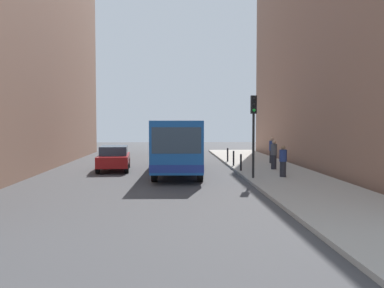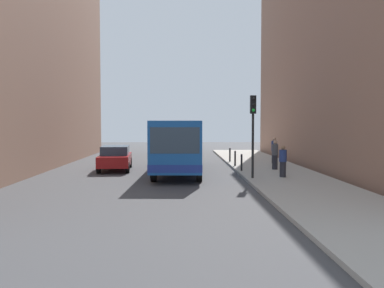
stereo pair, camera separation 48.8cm
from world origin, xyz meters
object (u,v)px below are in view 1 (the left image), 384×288
Objects in this scene: bollard_mid at (234,158)px; pedestrian_far_sidewalk at (272,150)px; car_beside_bus at (114,158)px; bollard_far at (228,155)px; bus at (179,143)px; pedestrian_near_signal at (283,161)px; traffic_light at (254,121)px; bollard_near at (241,162)px; pedestrian_mid_sidewalk at (274,155)px.

pedestrian_far_sidewalk reaches higher than bollard_mid.
car_beside_bus reaches higher than bollard_far.
bus reaches higher than pedestrian_near_signal.
traffic_light reaches higher than car_beside_bus.
bollard_far is at bearing 90.00° from bollard_mid.
pedestrian_near_signal is at bearing 164.04° from pedestrian_far_sidewalk.
pedestrian_mid_sidewalk is at bearing 18.42° from bollard_near.
bollard_near is at bearing 140.09° from pedestrian_far_sidewalk.
bollard_far is (-0.10, 8.89, -2.38)m from traffic_light.
traffic_light is (7.59, -4.98, 2.22)m from car_beside_bus.
traffic_light is 4.32× the size of bollard_far.
traffic_light is 4.32× the size of bollard_mid.
car_beside_bus is (-3.94, 1.03, -0.94)m from bus.
bus is 3.80m from bollard_near.
bollard_mid and bollard_far have the same top height.
pedestrian_near_signal is (1.70, -2.80, 0.32)m from bollard_near.
pedestrian_mid_sidewalk is at bearing -46.40° from bollard_mid.
bus reaches higher than pedestrian_far_sidewalk.
bollard_near is 3.29m from pedestrian_near_signal.
bus is 7.36m from pedestrian_far_sidewalk.
pedestrian_mid_sidewalk is at bearing 63.43° from pedestrian_near_signal.
bollard_far is (7.49, 3.91, -0.16)m from car_beside_bus.
pedestrian_near_signal is (1.60, 0.34, -2.06)m from traffic_light.
bollard_mid is 3.24m from pedestrian_far_sidewalk.
car_beside_bus is 8.45m from bollard_far.
bollard_near and bollard_mid have the same top height.
pedestrian_near_signal is (1.70, -5.67, 0.32)m from bollard_mid.
pedestrian_far_sidewalk is at bearing 60.52° from pedestrian_near_signal.
bollard_near is at bearing 100.85° from pedestrian_near_signal.
traffic_light is at bearing -88.18° from bollard_near.
pedestrian_mid_sidewalk is (2.08, -2.18, 0.38)m from bollard_mid.
pedestrian_mid_sidewalk is at bearing 161.33° from pedestrian_far_sidewalk.
pedestrian_near_signal is at bearing -78.77° from bollard_far.
traffic_light is 6.47m from bollard_mid.
pedestrian_mid_sidewalk reaches higher than pedestrian_near_signal.
car_beside_bus is at bearing 146.71° from traffic_light.
bollard_mid is 5.93m from pedestrian_near_signal.
pedestrian_far_sidewalk is (2.85, 4.37, 0.40)m from bollard_near.
bollard_near is 1.00× the size of bollard_far.
bollard_mid is at bearing 110.96° from pedestrian_far_sidewalk.
bus is 4.18m from car_beside_bus.
bollard_far is (3.55, 4.94, -1.10)m from bus.
pedestrian_mid_sidewalk is 0.98× the size of pedestrian_far_sidewalk.
bollard_near is 5.23m from pedestrian_far_sidewalk.
pedestrian_near_signal reaches higher than bollard_near.
bus is 6.34× the size of pedestrian_far_sidewalk.
pedestrian_near_signal is at bearing -58.80° from bollard_near.
traffic_light is at bearing -89.05° from bollard_mid.
pedestrian_near_signal is 0.93× the size of pedestrian_mid_sidewalk.
pedestrian_far_sidewalk is (2.85, -1.37, 0.40)m from bollard_far.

